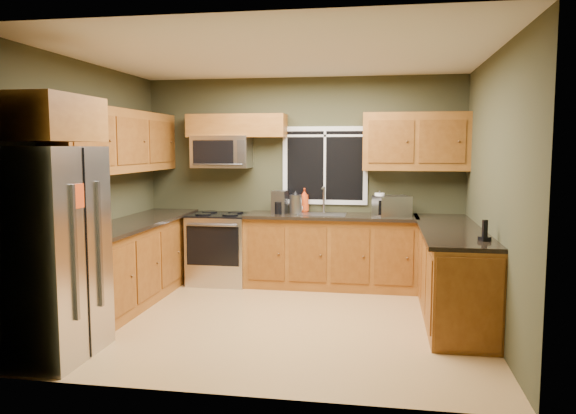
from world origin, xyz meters
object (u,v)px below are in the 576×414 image
(soap_bottle_a, at_px, (304,200))
(soap_bottle_c, at_px, (301,206))
(paper_towel_roll, at_px, (379,204))
(microwave, at_px, (222,152))
(refrigerator, at_px, (48,253))
(coffee_maker, at_px, (280,203))
(kettle, at_px, (296,203))
(range, at_px, (220,248))
(toaster_oven, at_px, (392,206))
(cordless_phone, at_px, (485,235))

(soap_bottle_a, bearing_deg, soap_bottle_c, 180.00)
(paper_towel_roll, bearing_deg, microwave, 176.33)
(microwave, height_order, soap_bottle_c, microwave)
(refrigerator, relative_size, coffee_maker, 6.09)
(refrigerator, xyz_separation_m, kettle, (1.69, 2.83, 0.18))
(kettle, distance_m, soap_bottle_c, 0.18)
(paper_towel_roll, bearing_deg, range, -179.90)
(toaster_oven, bearing_deg, cordless_phone, -64.51)
(refrigerator, distance_m, range, 2.89)
(kettle, height_order, soap_bottle_c, kettle)
(kettle, bearing_deg, toaster_oven, -5.51)
(microwave, bearing_deg, coffee_maker, -8.33)
(refrigerator, relative_size, range, 1.92)
(refrigerator, bearing_deg, soap_bottle_a, 59.31)
(microwave, xyz_separation_m, cordless_phone, (3.03, -1.89, -0.73))
(refrigerator, distance_m, toaster_oven, 3.98)
(kettle, relative_size, cordless_phone, 1.52)
(soap_bottle_a, bearing_deg, range, -168.08)
(refrigerator, height_order, toaster_oven, refrigerator)
(coffee_maker, height_order, soap_bottle_a, soap_bottle_a)
(refrigerator, bearing_deg, cordless_phone, 15.30)
(microwave, height_order, toaster_oven, microwave)
(microwave, distance_m, coffee_maker, 1.04)
(coffee_maker, height_order, cordless_phone, coffee_maker)
(toaster_oven, xyz_separation_m, coffee_maker, (-1.42, 0.07, 0.01))
(coffee_maker, distance_m, soap_bottle_a, 0.36)
(microwave, xyz_separation_m, toaster_oven, (2.22, -0.19, -0.66))
(kettle, relative_size, soap_bottle_a, 0.93)
(paper_towel_roll, relative_size, soap_bottle_c, 1.88)
(range, height_order, soap_bottle_a, soap_bottle_a)
(toaster_oven, distance_m, cordless_phone, 1.88)
(range, distance_m, soap_bottle_a, 1.28)
(coffee_maker, distance_m, kettle, 0.20)
(refrigerator, distance_m, paper_towel_roll, 3.91)
(paper_towel_roll, bearing_deg, refrigerator, -134.82)
(microwave, relative_size, kettle, 2.58)
(paper_towel_roll, height_order, soap_bottle_c, paper_towel_roll)
(kettle, bearing_deg, paper_towel_roll, -3.22)
(cordless_phone, bearing_deg, kettle, 138.18)
(toaster_oven, bearing_deg, coffee_maker, 177.05)
(coffee_maker, relative_size, kettle, 1.00)
(cordless_phone, bearing_deg, soap_bottle_a, 134.35)
(refrigerator, height_order, soap_bottle_a, refrigerator)
(refrigerator, height_order, cordless_phone, refrigerator)
(kettle, height_order, cordless_phone, kettle)
(toaster_oven, bearing_deg, kettle, 174.49)
(range, bearing_deg, soap_bottle_a, 11.92)
(soap_bottle_c, bearing_deg, soap_bottle_a, 0.00)
(cordless_phone, bearing_deg, range, 149.96)
(refrigerator, relative_size, microwave, 2.37)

